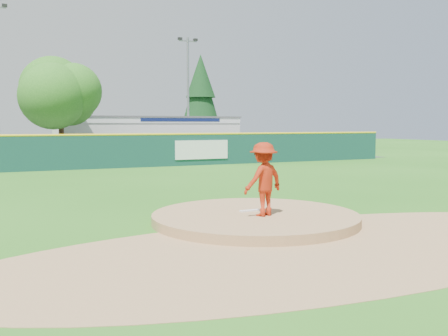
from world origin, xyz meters
name	(u,v)px	position (x,y,z in m)	size (l,w,h in m)	color
ground	(255,222)	(0.00, 0.00, 0.00)	(120.00, 120.00, 0.00)	#286B19
pitchers_mound	(255,222)	(0.00, 0.00, 0.00)	(5.50, 5.50, 0.50)	#9E774C
pitching_rubber	(250,211)	(0.00, 0.30, 0.27)	(0.60, 0.15, 0.04)	white
infield_dirt_arc	(322,247)	(0.00, -3.00, 0.01)	(15.40, 15.40, 0.01)	#9E774C
parking_lot	(86,159)	(0.00, 27.00, 0.01)	(44.00, 16.00, 0.02)	#38383A
pitcher	(263,179)	(0.02, -0.41, 1.20)	(1.23, 0.71, 1.90)	#A4240E
van	(64,153)	(-2.16, 22.27, 0.73)	(2.35, 5.09, 1.41)	white
pool_building_grp	(145,135)	(6.00, 31.99, 1.66)	(15.20, 8.20, 3.31)	silver
fence_banners	(72,153)	(-2.25, 17.92, 1.00)	(19.61, 0.04, 1.20)	#500B11
outfield_fence	(111,150)	(0.00, 18.00, 1.09)	(40.00, 0.14, 2.07)	#133D37
deciduous_tree	(60,96)	(-2.00, 25.00, 4.55)	(5.60, 5.60, 7.36)	#382314
conifer_tree	(201,96)	(13.00, 36.00, 5.54)	(4.40, 4.40, 9.50)	#382314
light_pole_right	(188,90)	(9.00, 29.00, 5.54)	(1.75, 0.25, 10.00)	gray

